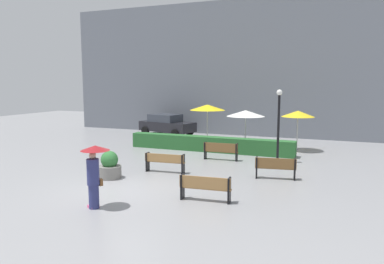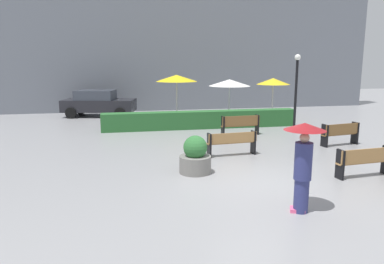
% 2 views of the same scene
% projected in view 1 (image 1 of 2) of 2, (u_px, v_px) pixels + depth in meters
% --- Properties ---
extents(ground_plane, '(60.00, 60.00, 0.00)m').
position_uv_depth(ground_plane, '(125.00, 190.00, 13.53)').
color(ground_plane, gray).
extents(bench_back_row, '(1.77, 0.42, 0.89)m').
position_uv_depth(bench_back_row, '(221.00, 150.00, 18.70)').
color(bench_back_row, brown).
rests_on(bench_back_row, ground).
extents(bench_near_right, '(1.74, 0.48, 0.85)m').
position_uv_depth(bench_near_right, '(205.00, 186.00, 12.17)').
color(bench_near_right, '#9E7242').
rests_on(bench_near_right, ground).
extents(bench_mid_center, '(1.80, 0.49, 0.84)m').
position_uv_depth(bench_mid_center, '(165.00, 161.00, 16.11)').
color(bench_mid_center, '#9E7242').
rests_on(bench_mid_center, ground).
extents(bench_far_right, '(1.66, 0.62, 0.88)m').
position_uv_depth(bench_far_right, '(276.00, 167.00, 15.00)').
color(bench_far_right, brown).
rests_on(bench_far_right, ground).
extents(pedestrian_with_umbrella, '(0.90, 0.90, 1.99)m').
position_uv_depth(pedestrian_with_umbrella, '(94.00, 169.00, 11.42)').
color(pedestrian_with_umbrella, navy).
rests_on(pedestrian_with_umbrella, ground).
extents(planter_pot, '(0.95, 0.95, 1.13)m').
position_uv_depth(planter_pot, '(110.00, 167.00, 15.16)').
color(planter_pot, slate).
rests_on(planter_pot, ground).
extents(lamp_post, '(0.28, 0.28, 3.59)m').
position_uv_depth(lamp_post, '(279.00, 118.00, 17.79)').
color(lamp_post, black).
rests_on(lamp_post, ground).
extents(patio_umbrella_yellow, '(2.21, 2.21, 2.55)m').
position_uv_depth(patio_umbrella_yellow, '(207.00, 107.00, 23.13)').
color(patio_umbrella_yellow, silver).
rests_on(patio_umbrella_yellow, ground).
extents(patio_umbrella_white, '(2.20, 2.20, 2.33)m').
position_uv_depth(patio_umbrella_white, '(246.00, 113.00, 21.32)').
color(patio_umbrella_white, silver).
rests_on(patio_umbrella_white, ground).
extents(patio_umbrella_yellow_far, '(1.86, 1.86, 2.33)m').
position_uv_depth(patio_umbrella_yellow_far, '(298.00, 114.00, 21.07)').
color(patio_umbrella_yellow_far, silver).
rests_on(patio_umbrella_yellow_far, ground).
extents(hedge_strip, '(9.66, 0.70, 0.85)m').
position_uv_depth(hedge_strip, '(209.00, 144.00, 21.09)').
color(hedge_strip, '#28602D').
rests_on(hedge_strip, ground).
extents(building_facade, '(28.00, 1.20, 9.91)m').
position_uv_depth(building_facade, '(240.00, 69.00, 27.57)').
color(building_facade, slate).
rests_on(building_facade, ground).
extents(parked_car, '(4.49, 2.71, 1.57)m').
position_uv_depth(parked_car, '(167.00, 124.00, 27.64)').
color(parked_car, black).
rests_on(parked_car, ground).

